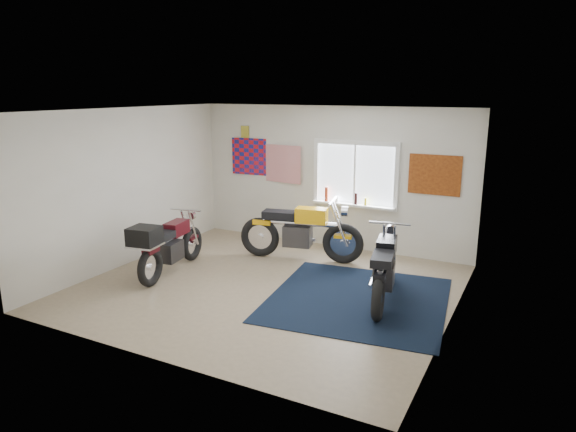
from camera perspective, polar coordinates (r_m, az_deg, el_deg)
The scene contains 10 objects.
ground at distance 8.07m, azimuth -2.31°, elevation -7.89°, with size 5.50×5.50×0.00m, color #9E896B.
room_shell at distance 7.61m, azimuth -2.43°, elevation 3.64°, with size 5.50×5.50×5.50m.
navy_rug at distance 7.68m, azimuth 7.75°, elevation -9.14°, with size 2.50×2.60×0.01m, color black.
window_assembly at distance 9.67m, azimuth 7.45°, elevation 4.12°, with size 1.66×0.17×1.26m.
oil_bottles at distance 9.76m, azimuth 5.89°, elevation 2.12°, with size 0.85×0.07×0.28m.
flag_display at distance 10.63m, azimuth -4.81°, elevation 9.31°, with size 1.60×0.10×1.17m.
triumph_poster at distance 9.27m, azimuth 15.98°, elevation 4.41°, with size 0.90×0.03×0.70m, color #A54C14.
yellow_triumph at distance 9.18m, azimuth 1.35°, elevation -1.85°, with size 2.25×0.76×1.14m.
black_chrome_bike at distance 7.56m, azimuth 10.64°, elevation -5.94°, with size 0.66×2.03×1.05m.
maroon_tourer at distance 8.63m, azimuth -13.32°, elevation -3.18°, with size 0.72×1.95×0.99m.
Camera 1 is at (3.71, -6.51, 3.00)m, focal length 32.00 mm.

